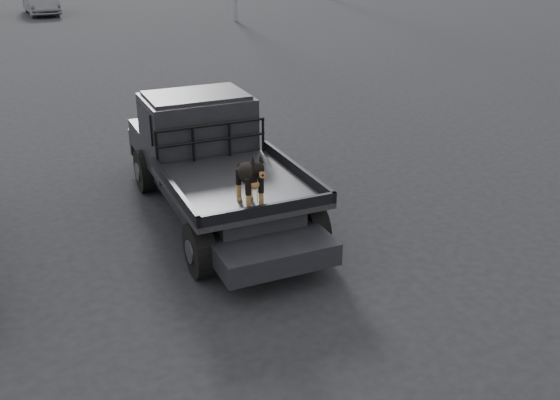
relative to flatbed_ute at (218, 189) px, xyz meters
name	(u,v)px	position (x,y,z in m)	size (l,w,h in m)	color
ground	(212,278)	(-0.72, -1.83, -0.46)	(120.00, 120.00, 0.00)	black
flatbed_ute	(218,189)	(0.00, 0.00, 0.00)	(2.00, 5.40, 0.92)	black
ute_cab	(197,119)	(0.00, 0.95, 0.90)	(1.72, 1.30, 0.88)	black
headache_rack	(212,142)	(0.00, 0.20, 0.74)	(1.80, 0.08, 0.55)	black
dog	(249,179)	(-0.11, -1.73, 0.83)	(0.32, 0.60, 0.74)	black
distant_car_a	(40,1)	(-0.46, 27.68, 0.21)	(1.43, 4.10, 1.35)	#49494D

